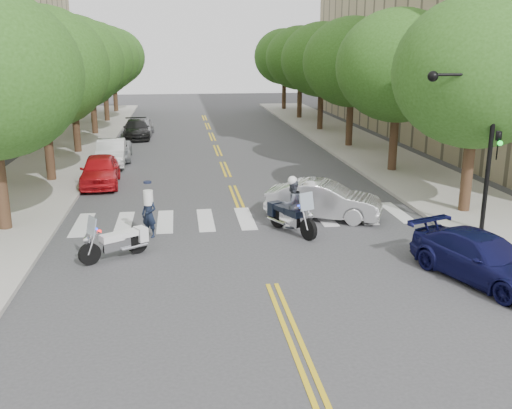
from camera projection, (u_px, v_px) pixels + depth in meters
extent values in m
plane|color=#38383A|center=(272.00, 284.00, 16.10)|extent=(140.00, 140.00, 0.00)
cube|color=#9E9991|center=(67.00, 153.00, 35.87)|extent=(5.00, 60.00, 0.15)
cube|color=#9E9991|center=(359.00, 146.00, 38.33)|extent=(5.00, 60.00, 0.15)
cylinder|color=#382316|center=(1.00, 187.00, 20.25)|extent=(0.44, 0.44, 3.32)
cylinder|color=#382316|center=(49.00, 149.00, 27.89)|extent=(0.44, 0.44, 3.32)
ellipsoid|color=#274E16|center=(41.00, 67.00, 26.86)|extent=(6.40, 6.40, 5.76)
cylinder|color=#382316|center=(76.00, 127.00, 35.54)|extent=(0.44, 0.44, 3.32)
ellipsoid|color=#274E16|center=(71.00, 63.00, 34.50)|extent=(6.40, 6.40, 5.76)
cylinder|color=#382316|center=(94.00, 113.00, 43.18)|extent=(0.44, 0.44, 3.32)
ellipsoid|color=#274E16|center=(90.00, 60.00, 42.14)|extent=(6.40, 6.40, 5.76)
cylinder|color=#382316|center=(106.00, 103.00, 50.82)|extent=(0.44, 0.44, 3.32)
ellipsoid|color=#274E16|center=(103.00, 58.00, 49.79)|extent=(6.40, 6.40, 5.76)
cylinder|color=#382316|center=(115.00, 96.00, 58.47)|extent=(0.44, 0.44, 3.32)
ellipsoid|color=#274E16|center=(113.00, 57.00, 57.43)|extent=(6.40, 6.40, 5.76)
cylinder|color=#382316|center=(467.00, 173.00, 22.53)|extent=(0.44, 0.44, 3.32)
ellipsoid|color=#274E16|center=(477.00, 72.00, 21.50)|extent=(6.40, 6.40, 5.76)
cylinder|color=#382316|center=(393.00, 142.00, 30.18)|extent=(0.44, 0.44, 3.32)
ellipsoid|color=#274E16|center=(398.00, 66.00, 29.14)|extent=(6.40, 6.40, 5.76)
cylinder|color=#382316|center=(349.00, 123.00, 37.82)|extent=(0.44, 0.44, 3.32)
ellipsoid|color=#274E16|center=(352.00, 62.00, 36.78)|extent=(6.40, 6.40, 5.76)
cylinder|color=#382316|center=(320.00, 110.00, 45.46)|extent=(0.44, 0.44, 3.32)
ellipsoid|color=#274E16|center=(322.00, 60.00, 44.43)|extent=(6.40, 6.40, 5.76)
cylinder|color=#382316|center=(300.00, 101.00, 53.10)|extent=(0.44, 0.44, 3.32)
ellipsoid|color=#274E16|center=(300.00, 58.00, 52.07)|extent=(6.40, 6.40, 5.76)
cylinder|color=#382316|center=(284.00, 94.00, 60.75)|extent=(0.44, 0.44, 3.32)
ellipsoid|color=#274E16|center=(284.00, 57.00, 59.71)|extent=(6.40, 6.40, 5.76)
cylinder|color=black|center=(490.00, 151.00, 19.71)|extent=(0.16, 0.16, 6.00)
cylinder|color=black|center=(465.00, 75.00, 18.87)|extent=(2.40, 0.10, 0.10)
sphere|color=black|center=(433.00, 76.00, 18.74)|extent=(0.36, 0.36, 0.36)
imported|color=black|center=(497.00, 145.00, 19.69)|extent=(0.16, 0.20, 1.00)
sphere|color=#0CCC26|center=(500.00, 143.00, 19.52)|extent=(0.18, 0.18, 0.18)
cylinder|color=black|center=(309.00, 229.00, 19.72)|extent=(0.48, 0.76, 0.77)
cylinder|color=black|center=(278.00, 217.00, 21.16)|extent=(0.52, 0.78, 0.77)
cube|color=silver|center=(292.00, 219.00, 20.45)|extent=(0.77, 1.07, 0.36)
cube|color=black|center=(294.00, 213.00, 20.29)|extent=(0.71, 0.89, 0.25)
cube|color=black|center=(283.00, 208.00, 20.78)|extent=(0.68, 0.76, 0.18)
cube|color=black|center=(275.00, 208.00, 21.22)|extent=(0.60, 0.52, 0.51)
cube|color=#8C99A5|center=(307.00, 201.00, 19.58)|extent=(0.58, 0.41, 0.62)
cube|color=red|center=(306.00, 205.00, 19.86)|extent=(0.15, 0.15, 0.09)
cube|color=#0C26E5|center=(300.00, 207.00, 19.71)|extent=(0.15, 0.15, 0.09)
imported|color=#474C56|center=(292.00, 204.00, 20.30)|extent=(1.07, 0.99, 1.78)
sphere|color=silver|center=(292.00, 181.00, 20.08)|extent=(0.34, 0.34, 0.34)
cylinder|color=black|center=(90.00, 254.00, 17.47)|extent=(0.66, 0.49, 0.70)
cylinder|color=black|center=(137.00, 243.00, 18.49)|extent=(0.69, 0.53, 0.70)
cube|color=silver|center=(115.00, 244.00, 17.98)|extent=(0.95, 0.77, 0.33)
cube|color=silver|center=(112.00, 237.00, 17.85)|extent=(0.80, 0.70, 0.23)
cube|color=silver|center=(128.00, 233.00, 18.19)|extent=(0.69, 0.65, 0.16)
cube|color=silver|center=(141.00, 234.00, 18.51)|extent=(0.50, 0.54, 0.46)
cube|color=#8C99A5|center=(92.00, 226.00, 17.32)|extent=(0.41, 0.52, 0.56)
cube|color=red|center=(99.00, 231.00, 17.38)|extent=(0.14, 0.14, 0.08)
cube|color=#0C26E5|center=(96.00, 230.00, 17.57)|extent=(0.14, 0.14, 0.08)
imported|color=black|center=(149.00, 215.00, 19.96)|extent=(0.71, 0.66, 1.62)
imported|color=#BCBCBE|center=(323.00, 200.00, 22.18)|extent=(4.70, 3.25, 1.47)
imported|color=#0F1141|center=(483.00, 258.00, 16.22)|extent=(3.35, 4.97, 1.34)
imported|color=red|center=(100.00, 170.00, 27.51)|extent=(1.98, 4.45, 1.49)
imported|color=silver|center=(111.00, 153.00, 32.24)|extent=(1.73, 4.47, 1.45)
imported|color=#919498|center=(114.00, 150.00, 33.76)|extent=(2.20, 4.38, 1.19)
imported|color=black|center=(136.00, 129.00, 41.92)|extent=(2.21, 4.78, 1.35)
imported|color=#9C9BA1|center=(142.00, 127.00, 43.44)|extent=(1.70, 3.90, 1.31)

